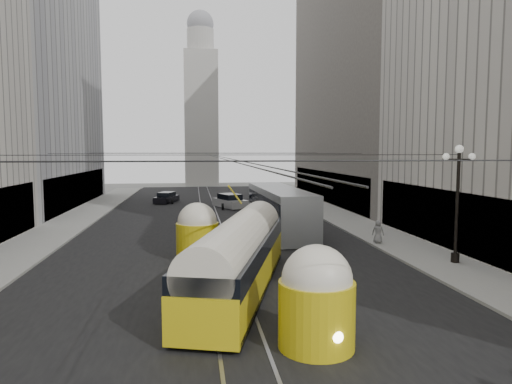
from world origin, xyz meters
name	(u,v)px	position (x,y,z in m)	size (l,w,h in m)	color
road	(212,227)	(0.00, 32.50, 0.00)	(20.00, 85.00, 0.02)	black
sidewalk_left	(71,222)	(-12.00, 36.00, 0.07)	(4.00, 72.00, 0.15)	gray
sidewalk_right	(340,217)	(12.00, 36.00, 0.07)	(4.00, 72.00, 0.15)	gray
rail_left	(203,227)	(-0.75, 32.50, 0.00)	(0.12, 85.00, 0.04)	gray
rail_right	(222,226)	(0.75, 32.50, 0.00)	(0.12, 85.00, 0.04)	gray
building_left_far	(18,75)	(-19.99, 48.00, 14.31)	(12.60, 28.60, 28.60)	#999999
building_right_far	(375,66)	(20.00, 48.00, 16.31)	(12.60, 32.60, 32.60)	#514C47
distant_tower	(201,103)	(0.00, 80.00, 14.97)	(6.00, 6.00, 31.36)	#B2AFA8
lamppost_right_mid	(457,197)	(12.60, 18.00, 3.74)	(1.86, 0.44, 6.37)	black
catenary	(214,155)	(0.12, 31.49, 5.88)	(25.00, 72.00, 0.23)	black
streetcar	(240,255)	(0.50, 14.95, 1.63)	(6.02, 14.76, 3.34)	gold
city_bus	(280,208)	(5.03, 29.47, 1.84)	(3.15, 13.31, 3.36)	gray
sedan_white_far	(230,201)	(2.41, 44.87, 0.69)	(3.76, 5.24, 1.53)	silver
sedan_dark_far	(166,198)	(-4.75, 50.60, 0.59)	(2.99, 4.44, 1.30)	black
pedestrian_sidewalk_right	(378,232)	(10.50, 23.52, 0.92)	(0.75, 0.46, 1.54)	slate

